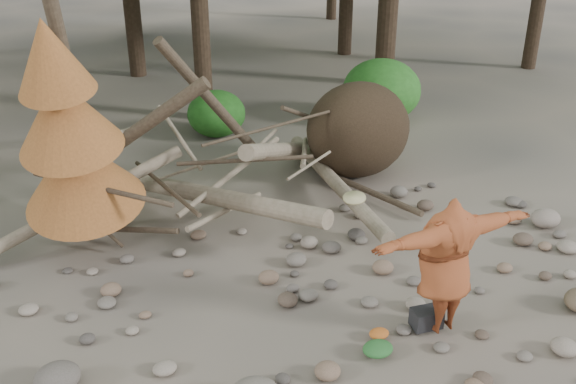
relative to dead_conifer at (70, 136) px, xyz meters
name	(u,v)px	position (x,y,z in m)	size (l,w,h in m)	color
ground	(360,317)	(3.12, -3.37, -2.11)	(120.00, 120.00, 0.00)	#514C44
deadfall_pile	(335,137)	(5.13, 0.87, -1.16)	(8.55, 5.24, 3.30)	#332619
dead_conifer	(70,136)	(0.00, 0.00, 0.00)	(2.06, 2.16, 4.35)	#4C3F30
bush_mid	(216,114)	(3.92, 4.43, -1.55)	(1.40, 1.40, 1.12)	#25661D
bush_right	(381,90)	(8.12, 3.63, -1.31)	(2.00, 2.00, 1.60)	#2F7925
frisbee_thrower	(445,265)	(3.90, -4.10, -1.06)	(2.95, 0.72, 2.40)	brown
backpack	(426,322)	(3.76, -4.01, -1.98)	(0.40, 0.27, 0.27)	black
cloth_green	(378,352)	(2.86, -4.19, -2.03)	(0.41, 0.34, 0.15)	#265F29
cloth_orange	(379,336)	(3.07, -3.91, -2.06)	(0.28, 0.23, 0.10)	#B3581E
boulder_mid_right	(546,218)	(7.51, -2.55, -1.95)	(0.54, 0.48, 0.32)	gray
boulder_mid_left	(57,377)	(-0.91, -2.96, -1.95)	(0.55, 0.50, 0.33)	#5C554E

